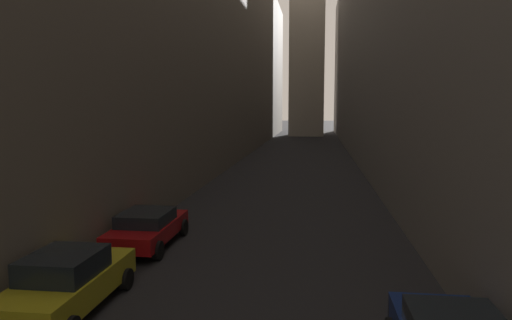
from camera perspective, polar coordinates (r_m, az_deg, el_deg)
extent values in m
plane|color=black|center=(46.31, 5.00, -0.02)|extent=(264.00, 264.00, 0.00)
cube|color=#60594F|center=(50.21, -8.12, 14.43)|extent=(11.50, 108.00, 24.44)
cube|color=slate|center=(49.48, 18.90, 14.87)|extent=(11.58, 108.00, 25.47)
cube|color=#A59919|center=(13.34, -21.71, -14.01)|extent=(1.76, 4.56, 0.69)
cube|color=black|center=(12.98, -22.22, -11.62)|extent=(1.62, 1.98, 0.58)
cylinder|color=black|center=(15.13, -21.74, -12.94)|extent=(0.22, 0.62, 0.62)
cylinder|color=black|center=(14.39, -15.43, -13.72)|extent=(0.22, 0.62, 0.62)
cube|color=maroon|center=(18.32, -12.93, -8.22)|extent=(1.84, 4.57, 0.58)
cube|color=black|center=(18.06, -13.15, -6.76)|extent=(1.70, 2.17, 0.45)
cylinder|color=black|center=(20.12, -13.86, -7.77)|extent=(0.22, 0.67, 0.67)
cylinder|color=black|center=(19.54, -8.76, -8.08)|extent=(0.22, 0.67, 0.67)
cylinder|color=black|center=(17.37, -17.61, -10.17)|extent=(0.22, 0.67, 0.67)
cylinder|color=black|center=(16.69, -11.76, -10.68)|extent=(0.22, 0.67, 0.67)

